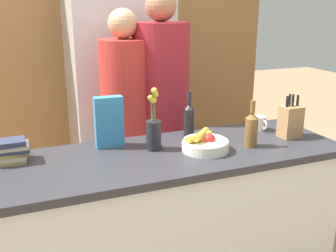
% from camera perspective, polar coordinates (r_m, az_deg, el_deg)
% --- Properties ---
extents(kitchen_island, '(1.86, 0.64, 0.89)m').
position_cam_1_polar(kitchen_island, '(2.29, 0.77, -14.23)').
color(kitchen_island, silver).
rests_on(kitchen_island, ground_plane).
extents(back_wall_wood, '(3.06, 0.12, 2.60)m').
position_cam_1_polar(back_wall_wood, '(3.50, -9.46, 11.30)').
color(back_wall_wood, olive).
rests_on(back_wall_wood, ground_plane).
extents(refrigerator, '(0.76, 0.63, 1.98)m').
position_cam_1_polar(refrigerator, '(3.21, -7.06, 5.35)').
color(refrigerator, '#B7B7BC').
rests_on(refrigerator, ground_plane).
extents(fruit_bowl, '(0.25, 0.25, 0.10)m').
position_cam_1_polar(fruit_bowl, '(2.11, 5.37, -2.52)').
color(fruit_bowl, silver).
rests_on(fruit_bowl, kitchen_island).
extents(knife_block, '(0.12, 0.10, 0.26)m').
position_cam_1_polar(knife_block, '(2.40, 17.34, 0.66)').
color(knife_block, '#A87A4C').
rests_on(knife_block, kitchen_island).
extents(flower_vase, '(0.08, 0.08, 0.34)m').
position_cam_1_polar(flower_vase, '(2.09, -2.10, -0.65)').
color(flower_vase, '#232328').
rests_on(flower_vase, kitchen_island).
extents(cereal_box, '(0.15, 0.06, 0.28)m').
position_cam_1_polar(cereal_box, '(2.15, -8.57, 0.58)').
color(cereal_box, teal).
rests_on(cereal_box, kitchen_island).
extents(coffee_mug, '(0.08, 0.12, 0.09)m').
position_cam_1_polar(coffee_mug, '(2.51, 13.11, 0.39)').
color(coffee_mug, silver).
rests_on(coffee_mug, kitchen_island).
extents(book_stack, '(0.20, 0.15, 0.12)m').
position_cam_1_polar(book_stack, '(2.09, -22.05, -3.41)').
color(book_stack, '#99844C').
rests_on(book_stack, kitchen_island).
extents(bottle_oil, '(0.06, 0.06, 0.28)m').
position_cam_1_polar(bottle_oil, '(2.29, 3.08, 0.96)').
color(bottle_oil, black).
rests_on(bottle_oil, kitchen_island).
extents(bottle_vinegar, '(0.07, 0.07, 0.26)m').
position_cam_1_polar(bottle_vinegar, '(2.19, 12.01, -0.38)').
color(bottle_vinegar, brown).
rests_on(bottle_vinegar, kitchen_island).
extents(person_at_sink, '(0.32, 0.32, 1.63)m').
position_cam_1_polar(person_at_sink, '(2.63, -6.14, 1.06)').
color(person_at_sink, '#383842').
rests_on(person_at_sink, ground_plane).
extents(person_in_blue, '(0.38, 0.38, 1.74)m').
position_cam_1_polar(person_in_blue, '(2.68, -0.98, 2.74)').
color(person_in_blue, '#383842').
rests_on(person_in_blue, ground_plane).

